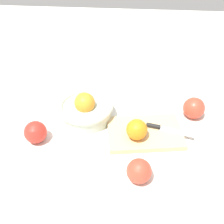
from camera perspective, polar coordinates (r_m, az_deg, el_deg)
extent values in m
plane|color=silver|center=(0.87, 1.28, -6.57)|extent=(2.40, 2.40, 0.00)
cylinder|color=beige|center=(0.95, -5.51, 0.02)|extent=(0.18, 0.18, 0.05)
torus|color=beige|center=(0.93, -5.61, 1.19)|extent=(0.19, 0.19, 0.02)
sphere|color=orange|center=(0.92, -5.68, 1.88)|extent=(0.07, 0.07, 0.07)
sphere|color=orange|center=(0.93, -5.77, 2.03)|extent=(0.07, 0.07, 0.07)
cube|color=#DBB77F|center=(0.90, 6.82, -4.34)|extent=(0.26, 0.19, 0.02)
sphere|color=orange|center=(0.85, 5.16, -3.65)|extent=(0.07, 0.07, 0.07)
cube|color=silver|center=(0.90, 13.35, -4.04)|extent=(0.11, 0.04, 0.00)
cylinder|color=black|center=(0.90, 8.55, -2.86)|extent=(0.05, 0.02, 0.01)
sphere|color=#D6422D|center=(0.76, 5.63, -12.10)|extent=(0.07, 0.07, 0.07)
sphere|color=red|center=(0.89, -15.60, -4.05)|extent=(0.07, 0.07, 0.07)
sphere|color=#D6422D|center=(0.98, 16.63, 0.80)|extent=(0.07, 0.07, 0.07)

